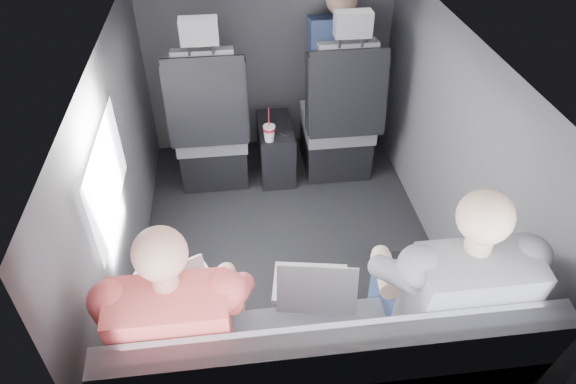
{
  "coord_description": "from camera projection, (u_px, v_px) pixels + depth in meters",
  "views": [
    {
      "loc": [
        -0.29,
        -2.25,
        2.29
      ],
      "look_at": [
        -0.02,
        -0.05,
        0.53
      ],
      "focal_mm": 32.0,
      "sensor_mm": 36.0,
      "label": 1
    }
  ],
  "objects": [
    {
      "name": "floor",
      "position": [
        291.0,
        253.0,
        3.2
      ],
      "size": [
        2.6,
        2.6,
        0.0
      ],
      "primitive_type": "plane",
      "color": "black",
      "rests_on": "ground"
    },
    {
      "name": "ceiling",
      "position": [
        292.0,
        46.0,
        2.36
      ],
      "size": [
        2.6,
        2.6,
        0.0
      ],
      "primitive_type": "plane",
      "rotation": [
        3.14,
        0.0,
        0.0
      ],
      "color": "#B2B2AD",
      "rests_on": "panel_back"
    },
    {
      "name": "panel_left",
      "position": [
        121.0,
        177.0,
        2.69
      ],
      "size": [
        0.02,
        2.6,
        1.35
      ],
      "primitive_type": "cube",
      "color": "#56565B",
      "rests_on": "floor"
    },
    {
      "name": "panel_right",
      "position": [
        451.0,
        154.0,
        2.87
      ],
      "size": [
        0.02,
        2.6,
        1.35
      ],
      "primitive_type": "cube",
      "color": "#56565B",
      "rests_on": "floor"
    },
    {
      "name": "panel_front",
      "position": [
        269.0,
        64.0,
        3.79
      ],
      "size": [
        1.8,
        0.02,
        1.35
      ],
      "primitive_type": "cube",
      "color": "#56565B",
      "rests_on": "floor"
    },
    {
      "name": "panel_back",
      "position": [
        339.0,
        382.0,
        1.77
      ],
      "size": [
        1.8,
        0.02,
        1.35
      ],
      "primitive_type": "cube",
      "color": "#56565B",
      "rests_on": "floor"
    },
    {
      "name": "side_window",
      "position": [
        107.0,
        177.0,
        2.32
      ],
      "size": [
        0.02,
        0.75,
        0.42
      ],
      "primitive_type": "cube",
      "color": "white",
      "rests_on": "panel_left"
    },
    {
      "name": "seatbelt",
      "position": [
        348.0,
        84.0,
        3.27
      ],
      "size": [
        0.35,
        0.11,
        0.59
      ],
      "primitive_type": "cube",
      "rotation": [
        -0.14,
        0.49,
        0.0
      ],
      "color": "black",
      "rests_on": "front_seat_right"
    },
    {
      "name": "front_seat_left",
      "position": [
        211.0,
        132.0,
        3.56
      ],
      "size": [
        0.52,
        0.58,
        1.26
      ],
      "color": "black",
      "rests_on": "floor"
    },
    {
      "name": "front_seat_right",
      "position": [
        339.0,
        124.0,
        3.65
      ],
      "size": [
        0.52,
        0.58,
        1.26
      ],
      "color": "black",
      "rests_on": "floor"
    },
    {
      "name": "center_console",
      "position": [
        276.0,
        149.0,
        3.76
      ],
      "size": [
        0.24,
        0.48,
        0.41
      ],
      "color": "black",
      "rests_on": "floor"
    },
    {
      "name": "rear_bench",
      "position": [
        323.0,
        379.0,
        2.18
      ],
      "size": [
        1.6,
        0.57,
        0.92
      ],
      "color": "slate",
      "rests_on": "floor"
    },
    {
      "name": "soda_cup",
      "position": [
        269.0,
        132.0,
        3.44
      ],
      "size": [
        0.08,
        0.08,
        0.25
      ],
      "color": "white",
      "rests_on": "center_console"
    },
    {
      "name": "laptop_white",
      "position": [
        176.0,
        286.0,
        2.17
      ],
      "size": [
        0.37,
        0.39,
        0.23
      ],
      "color": "white",
      "rests_on": "passenger_rear_left"
    },
    {
      "name": "laptop_silver",
      "position": [
        313.0,
        286.0,
        2.17
      ],
      "size": [
        0.36,
        0.34,
        0.23
      ],
      "color": "#ADACB1",
      "rests_on": "rear_bench"
    },
    {
      "name": "laptop_black",
      "position": [
        433.0,
        271.0,
        2.23
      ],
      "size": [
        0.34,
        0.31,
        0.23
      ],
      "color": "black",
      "rests_on": "passenger_rear_right"
    },
    {
      "name": "passenger_rear_left",
      "position": [
        182.0,
        327.0,
        2.0
      ],
      "size": [
        0.51,
        0.63,
        1.23
      ],
      "color": "#36353B",
      "rests_on": "rear_bench"
    },
    {
      "name": "passenger_rear_right",
      "position": [
        444.0,
        298.0,
        2.09
      ],
      "size": [
        0.54,
        0.65,
        1.28
      ],
      "color": "navy",
      "rests_on": "rear_bench"
    },
    {
      "name": "passenger_front_right",
      "position": [
        338.0,
        62.0,
        3.63
      ],
      "size": [
        0.42,
        0.42,
        0.87
      ],
      "color": "navy",
      "rests_on": "front_seat_right"
    }
  ]
}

